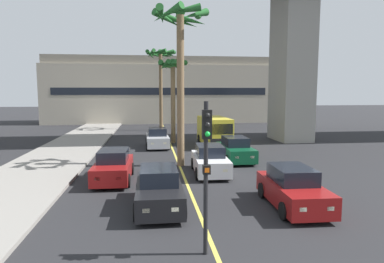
{
  "coord_description": "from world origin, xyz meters",
  "views": [
    {
      "loc": [
        -1.76,
        -0.14,
        4.43
      ],
      "look_at": [
        0.0,
        14.0,
        2.79
      ],
      "focal_mm": 32.04,
      "sensor_mm": 36.0,
      "label": 1
    }
  ],
  "objects_px": {
    "car_queue_second": "(293,189)",
    "car_queue_sixth": "(113,167)",
    "car_queue_fourth": "(157,138)",
    "car_queue_fifth": "(210,161)",
    "delivery_van": "(214,130)",
    "car_queue_front": "(235,150)",
    "palm_tree_mid_median": "(173,75)",
    "traffic_light_median_near": "(206,158)",
    "car_queue_third": "(159,189)",
    "palm_tree_far_median": "(161,64)",
    "palm_tree_near_median": "(180,41)"
  },
  "relations": [
    {
      "from": "car_queue_fourth",
      "to": "car_queue_sixth",
      "type": "bearing_deg",
      "value": -103.39
    },
    {
      "from": "car_queue_third",
      "to": "car_queue_fourth",
      "type": "height_order",
      "value": "same"
    },
    {
      "from": "delivery_van",
      "to": "palm_tree_near_median",
      "type": "bearing_deg",
      "value": -115.07
    },
    {
      "from": "car_queue_second",
      "to": "car_queue_fourth",
      "type": "height_order",
      "value": "same"
    },
    {
      "from": "car_queue_second",
      "to": "palm_tree_mid_median",
      "type": "xyz_separation_m",
      "value": [
        -3.41,
        17.44,
        5.16
      ]
    },
    {
      "from": "palm_tree_mid_median",
      "to": "delivery_van",
      "type": "bearing_deg",
      "value": -32.08
    },
    {
      "from": "car_queue_second",
      "to": "car_queue_fourth",
      "type": "relative_size",
      "value": 1.0
    },
    {
      "from": "car_queue_fourth",
      "to": "car_queue_sixth",
      "type": "height_order",
      "value": "same"
    },
    {
      "from": "car_queue_front",
      "to": "palm_tree_far_median",
      "type": "bearing_deg",
      "value": 102.29
    },
    {
      "from": "car_queue_front",
      "to": "car_queue_sixth",
      "type": "xyz_separation_m",
      "value": [
        -7.33,
        -4.13,
        0.0
      ]
    },
    {
      "from": "delivery_van",
      "to": "traffic_light_median_near",
      "type": "bearing_deg",
      "value": -101.42
    },
    {
      "from": "car_queue_fourth",
      "to": "car_queue_third",
      "type": "bearing_deg",
      "value": -91.12
    },
    {
      "from": "palm_tree_near_median",
      "to": "car_queue_fifth",
      "type": "bearing_deg",
      "value": -58.05
    },
    {
      "from": "palm_tree_mid_median",
      "to": "palm_tree_near_median",
      "type": "bearing_deg",
      "value": -91.2
    },
    {
      "from": "car_queue_third",
      "to": "palm_tree_near_median",
      "type": "xyz_separation_m",
      "value": [
        1.53,
        7.5,
        6.68
      ]
    },
    {
      "from": "car_queue_fifth",
      "to": "palm_tree_near_median",
      "type": "relative_size",
      "value": 0.44
    },
    {
      "from": "car_queue_fourth",
      "to": "delivery_van",
      "type": "relative_size",
      "value": 0.78
    },
    {
      "from": "car_queue_third",
      "to": "palm_tree_mid_median",
      "type": "xyz_separation_m",
      "value": [
        1.73,
        16.89,
        5.16
      ]
    },
    {
      "from": "car_queue_front",
      "to": "car_queue_third",
      "type": "distance_m",
      "value": 9.94
    },
    {
      "from": "car_queue_front",
      "to": "palm_tree_mid_median",
      "type": "xyz_separation_m",
      "value": [
        -3.44,
        8.4,
        5.16
      ]
    },
    {
      "from": "car_queue_third",
      "to": "palm_tree_far_median",
      "type": "xyz_separation_m",
      "value": [
        1.07,
        27.32,
        6.97
      ]
    },
    {
      "from": "traffic_light_median_near",
      "to": "palm_tree_far_median",
      "type": "distance_m",
      "value": 31.76
    },
    {
      "from": "car_queue_sixth",
      "to": "palm_tree_near_median",
      "type": "xyz_separation_m",
      "value": [
        3.69,
        3.13,
        6.68
      ]
    },
    {
      "from": "car_queue_front",
      "to": "palm_tree_near_median",
      "type": "xyz_separation_m",
      "value": [
        -3.64,
        -0.99,
        6.68
      ]
    },
    {
      "from": "car_queue_second",
      "to": "palm_tree_mid_median",
      "type": "height_order",
      "value": "palm_tree_mid_median"
    },
    {
      "from": "car_queue_second",
      "to": "car_queue_sixth",
      "type": "relative_size",
      "value": 1.0
    },
    {
      "from": "car_queue_third",
      "to": "palm_tree_near_median",
      "type": "relative_size",
      "value": 0.44
    },
    {
      "from": "car_queue_third",
      "to": "palm_tree_mid_median",
      "type": "relative_size",
      "value": 0.56
    },
    {
      "from": "car_queue_third",
      "to": "palm_tree_far_median",
      "type": "relative_size",
      "value": 0.44
    },
    {
      "from": "car_queue_fifth",
      "to": "palm_tree_near_median",
      "type": "distance_m",
      "value": 7.18
    },
    {
      "from": "car_queue_front",
      "to": "palm_tree_far_median",
      "type": "height_order",
      "value": "palm_tree_far_median"
    },
    {
      "from": "delivery_van",
      "to": "car_queue_front",
      "type": "bearing_deg",
      "value": -88.23
    },
    {
      "from": "palm_tree_mid_median",
      "to": "car_queue_third",
      "type": "bearing_deg",
      "value": -95.84
    },
    {
      "from": "car_queue_fourth",
      "to": "car_queue_fifth",
      "type": "xyz_separation_m",
      "value": [
        2.64,
        -9.37,
        0.0
      ]
    },
    {
      "from": "car_queue_second",
      "to": "car_queue_fifth",
      "type": "distance_m",
      "value": 6.21
    },
    {
      "from": "car_queue_fifth",
      "to": "car_queue_sixth",
      "type": "bearing_deg",
      "value": -169.96
    },
    {
      "from": "car_queue_front",
      "to": "traffic_light_median_near",
      "type": "height_order",
      "value": "traffic_light_median_near"
    },
    {
      "from": "car_queue_second",
      "to": "palm_tree_near_median",
      "type": "distance_m",
      "value": 11.06
    },
    {
      "from": "car_queue_fifth",
      "to": "car_queue_sixth",
      "type": "relative_size",
      "value": 1.01
    },
    {
      "from": "car_queue_second",
      "to": "car_queue_fifth",
      "type": "relative_size",
      "value": 1.0
    },
    {
      "from": "car_queue_front",
      "to": "palm_tree_mid_median",
      "type": "distance_m",
      "value": 10.44
    },
    {
      "from": "car_queue_sixth",
      "to": "traffic_light_median_near",
      "type": "relative_size",
      "value": 0.98
    },
    {
      "from": "car_queue_second",
      "to": "car_queue_fourth",
      "type": "xyz_separation_m",
      "value": [
        -4.85,
        15.17,
        0.0
      ]
    },
    {
      "from": "delivery_van",
      "to": "traffic_light_median_near",
      "type": "distance_m",
      "value": 19.34
    },
    {
      "from": "car_queue_front",
      "to": "car_queue_fourth",
      "type": "bearing_deg",
      "value": 128.53
    },
    {
      "from": "car_queue_second",
      "to": "car_queue_sixth",
      "type": "xyz_separation_m",
      "value": [
        -7.3,
        4.91,
        0.0
      ]
    },
    {
      "from": "car_queue_front",
      "to": "delivery_van",
      "type": "distance_m",
      "value": 6.39
    },
    {
      "from": "car_queue_third",
      "to": "traffic_light_median_near",
      "type": "relative_size",
      "value": 0.98
    },
    {
      "from": "car_queue_fourth",
      "to": "car_queue_fifth",
      "type": "height_order",
      "value": "same"
    },
    {
      "from": "palm_tree_near_median",
      "to": "palm_tree_mid_median",
      "type": "bearing_deg",
      "value": 88.8
    }
  ]
}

